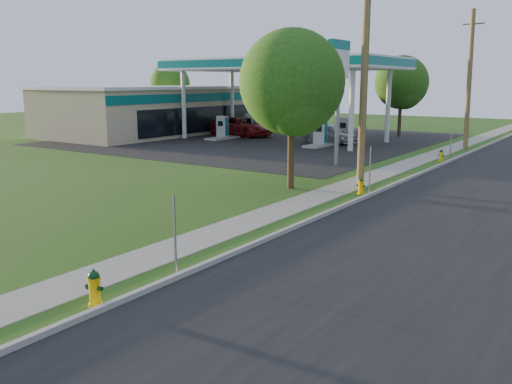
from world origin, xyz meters
TOP-DOWN VIEW (x-y plane):
  - ground_plane at (0.00, 0.00)m, footprint 140.00×140.00m
  - road at (4.50, 10.00)m, footprint 8.00×120.00m
  - curb at (0.50, 10.00)m, footprint 0.15×120.00m
  - sidewalk at (-1.25, 10.00)m, footprint 1.50×120.00m
  - forecourt at (-16.00, 32.00)m, footprint 26.00×28.00m
  - utility_pole_mid at (-0.60, 17.00)m, footprint 1.40×0.32m
  - utility_pole_far at (-0.60, 35.00)m, footprint 1.40×0.32m
  - sign_post_near at (0.25, 4.20)m, footprint 0.05×0.04m
  - sign_post_mid at (0.25, 16.00)m, footprint 0.05×0.04m
  - sign_post_far at (0.25, 28.20)m, footprint 0.05×0.04m
  - gas_canopy at (-14.00, 32.00)m, footprint 18.18×9.18m
  - fuel_pump_nw at (-18.50, 30.00)m, footprint 1.20×3.20m
  - fuel_pump_ne at (-9.50, 30.00)m, footprint 1.20×3.20m
  - fuel_pump_sw at (-18.50, 34.00)m, footprint 1.20×3.20m
  - fuel_pump_se at (-9.50, 34.00)m, footprint 1.20×3.20m
  - convenience_store at (-26.98, 32.00)m, footprint 10.40×22.40m
  - price_pylon at (-4.50, 22.50)m, footprint 0.34×2.04m
  - tree_verge at (-3.04, 15.19)m, footprint 4.54×4.54m
  - tree_lot at (-7.32, 40.43)m, footprint 4.52×4.52m
  - tree_back at (-34.49, 40.92)m, footprint 4.42×4.42m
  - hydrant_near at (0.12, 1.86)m, footprint 0.42×0.37m
  - hydrant_mid at (-0.04, 15.79)m, footprint 0.37×0.33m
  - hydrant_far at (-0.05, 27.38)m, footprint 0.37×0.33m
  - car_red at (-18.73, 33.02)m, footprint 6.18×3.30m
  - car_silver at (-9.90, 32.26)m, footprint 4.76×2.80m

SIDE VIEW (x-z plane):
  - ground_plane at x=0.00m, z-range 0.00..0.00m
  - road at x=4.50m, z-range 0.00..0.02m
  - forecourt at x=-16.00m, z-range 0.00..0.02m
  - sidewalk at x=-1.25m, z-range 0.00..0.03m
  - curb at x=0.50m, z-range 0.00..0.15m
  - hydrant_far at x=-0.05m, z-range -0.01..0.71m
  - hydrant_mid at x=-0.04m, z-range -0.01..0.71m
  - hydrant_near at x=0.12m, z-range -0.01..0.80m
  - fuel_pump_nw at x=-18.50m, z-range -0.23..1.67m
  - fuel_pump_ne at x=-9.50m, z-range -0.23..1.67m
  - fuel_pump_sw at x=-18.50m, z-range -0.23..1.67m
  - fuel_pump_se at x=-9.50m, z-range -0.23..1.67m
  - car_silver at x=-9.90m, z-range 0.00..1.52m
  - car_red at x=-18.73m, z-range 0.00..1.65m
  - sign_post_near at x=0.25m, z-range 0.00..2.00m
  - sign_post_mid at x=0.25m, z-range 0.00..2.00m
  - sign_post_far at x=0.25m, z-range 0.00..2.00m
  - convenience_store at x=-26.98m, z-range 0.01..4.25m
  - tree_back at x=-34.49m, z-range 0.96..7.67m
  - tree_lot at x=-7.32m, z-range 0.98..7.83m
  - tree_verge at x=-3.04m, z-range 0.99..7.87m
  - utility_pole_far at x=-0.60m, z-range 0.05..9.56m
  - utility_pole_mid at x=-0.60m, z-range 0.05..9.85m
  - price_pylon at x=-4.50m, z-range 2.01..8.86m
  - gas_canopy at x=-14.00m, z-range 2.70..9.10m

